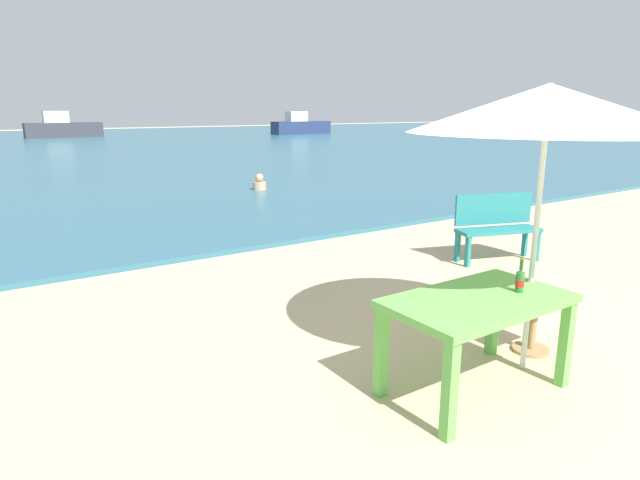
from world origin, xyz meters
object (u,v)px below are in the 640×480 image
object	(u,v)px
picnic_table_green	(478,311)
bench_teal_center	(496,223)
swimmer_person	(260,184)
boat_fishing_trawler	(63,128)
side_table_wood	(534,314)
boat_cargo_ship	(300,126)
beer_bottle_amber	(520,280)
patio_umbrella	(548,109)

from	to	relation	value
picnic_table_green	bench_teal_center	size ratio (longest dim) A/B	1.12
swimmer_person	boat_fishing_trawler	bearing A→B (deg)	89.80
side_table_wood	boat_cargo_ship	distance (m)	39.58
boat_fishing_trawler	picnic_table_green	bearing A→B (deg)	-94.83
picnic_table_green	boat_fishing_trawler	xyz separation A→B (m)	(3.37, 39.80, 0.09)
beer_bottle_amber	side_table_wood	bearing A→B (deg)	22.61
swimmer_person	patio_umbrella	bearing A→B (deg)	-105.03
side_table_wood	swimmer_person	xyz separation A→B (m)	(2.29, 9.58, -0.11)
picnic_table_green	beer_bottle_amber	size ratio (longest dim) A/B	5.28
side_table_wood	bench_teal_center	size ratio (longest dim) A/B	0.43
beer_bottle_amber	boat_fishing_trawler	world-z (taller)	boat_fishing_trawler
boat_fishing_trawler	boat_cargo_ship	distance (m)	17.43
boat_fishing_trawler	bench_teal_center	bearing A→B (deg)	-90.36
picnic_table_green	swimmer_person	size ratio (longest dim) A/B	3.41
boat_fishing_trawler	swimmer_person	bearing A→B (deg)	-90.20
picnic_table_green	side_table_wood	size ratio (longest dim) A/B	2.59
patio_umbrella	boat_fishing_trawler	distance (m)	39.90
side_table_wood	beer_bottle_amber	bearing A→B (deg)	-157.39
boat_fishing_trawler	boat_cargo_ship	bearing A→B (deg)	-16.56
beer_bottle_amber	picnic_table_green	bearing A→B (deg)	165.14
bench_teal_center	boat_fishing_trawler	bearing A→B (deg)	89.64
bench_teal_center	boat_cargo_ship	bearing A→B (deg)	62.49
picnic_table_green	side_table_wood	xyz separation A→B (m)	(0.97, 0.17, -0.30)
picnic_table_green	boat_fishing_trawler	bearing A→B (deg)	85.17
beer_bottle_amber	bench_teal_center	bearing A→B (deg)	40.72
swimmer_person	boat_fishing_trawler	distance (m)	30.05
boat_cargo_ship	beer_bottle_amber	bearing A→B (deg)	-119.45
side_table_wood	patio_umbrella	bearing A→B (deg)	-154.72
swimmer_person	boat_cargo_ship	distance (m)	30.19
patio_umbrella	beer_bottle_amber	bearing A→B (deg)	-160.44
side_table_wood	boat_cargo_ship	bearing A→B (deg)	61.15
patio_umbrella	boat_fishing_trawler	world-z (taller)	patio_umbrella
picnic_table_green	boat_fishing_trawler	distance (m)	39.94
boat_fishing_trawler	boat_cargo_ship	xyz separation A→B (m)	(16.70, -4.97, -0.02)
bench_teal_center	boat_fishing_trawler	world-z (taller)	boat_fishing_trawler
bench_teal_center	boat_cargo_ship	xyz separation A→B (m)	(16.94, 32.53, 0.17)
picnic_table_green	boat_fishing_trawler	world-z (taller)	boat_fishing_trawler
patio_umbrella	swimmer_person	xyz separation A→B (m)	(2.61, 9.74, -1.88)
patio_umbrella	boat_cargo_ship	bearing A→B (deg)	60.85
picnic_table_green	beer_bottle_amber	bearing A→B (deg)	-14.86
beer_bottle_amber	side_table_wood	distance (m)	0.84
picnic_table_green	patio_umbrella	size ratio (longest dim) A/B	0.61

